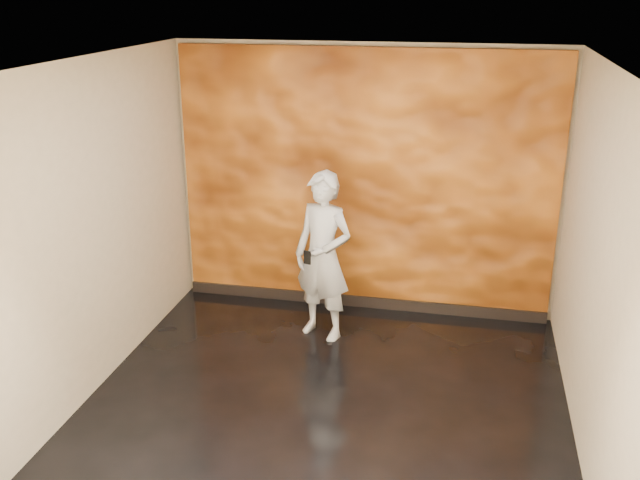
{
  "coord_description": "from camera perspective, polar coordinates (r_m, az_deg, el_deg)",
  "views": [
    {
      "loc": [
        1.04,
        -5.1,
        3.35
      ],
      "look_at": [
        -0.23,
        0.84,
        1.14
      ],
      "focal_mm": 40.0,
      "sensor_mm": 36.0,
      "label": 1
    }
  ],
  "objects": [
    {
      "name": "phone",
      "position": [
        6.7,
        -1.03,
        -1.41
      ],
      "size": [
        0.07,
        0.03,
        0.13
      ],
      "primitive_type": "cube",
      "rotation": [
        0.0,
        0.0,
        -0.27
      ],
      "color": "black",
      "rests_on": "man"
    },
    {
      "name": "man",
      "position": [
        6.91,
        0.26,
        -1.32
      ],
      "size": [
        0.72,
        0.6,
        1.68
      ],
      "primitive_type": "imported",
      "rotation": [
        0.0,
        0.0,
        -0.37
      ],
      "color": "#9DA1AB",
      "rests_on": "ground"
    },
    {
      "name": "baseboard",
      "position": [
        7.82,
        3.34,
        -4.92
      ],
      "size": [
        3.9,
        0.04,
        0.12
      ],
      "primitive_type": "cube",
      "color": "black",
      "rests_on": "ground"
    },
    {
      "name": "feature_wall",
      "position": [
        7.4,
        3.59,
        4.52
      ],
      "size": [
        3.9,
        0.06,
        2.75
      ],
      "primitive_type": "cube",
      "color": "orange",
      "rests_on": "ground"
    },
    {
      "name": "room",
      "position": [
        5.56,
        0.53,
        -0.54
      ],
      "size": [
        4.02,
        4.02,
        2.81
      ],
      "color": "black",
      "rests_on": "ground"
    }
  ]
}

